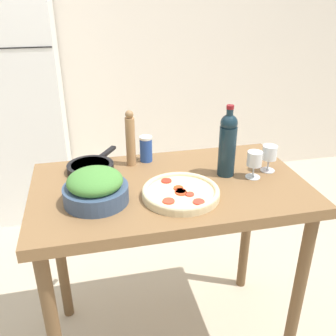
{
  "coord_description": "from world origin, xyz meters",
  "views": [
    {
      "loc": [
        -0.33,
        -1.41,
        1.72
      ],
      "look_at": [
        0.0,
        0.03,
        1.01
      ],
      "focal_mm": 40.0,
      "sensor_mm": 36.0,
      "label": 1
    }
  ],
  "objects_px": {
    "wine_glass_near": "(254,160)",
    "cast_iron_skillet": "(91,167)",
    "wine_bottle": "(228,144)",
    "wine_glass_far": "(269,154)",
    "salad_bowl": "(96,188)",
    "refrigerator": "(12,99)",
    "pepper_mill": "(130,139)",
    "salt_canister": "(146,149)",
    "homemade_pizza": "(181,192)"
  },
  "relations": [
    {
      "from": "salad_bowl",
      "to": "refrigerator",
      "type": "bearing_deg",
      "value": 108.14
    },
    {
      "from": "salad_bowl",
      "to": "cast_iron_skillet",
      "type": "xyz_separation_m",
      "value": [
        -0.01,
        0.29,
        -0.04
      ]
    },
    {
      "from": "pepper_mill",
      "to": "wine_glass_near",
      "type": "bearing_deg",
      "value": -26.51
    },
    {
      "from": "pepper_mill",
      "to": "homemade_pizza",
      "type": "distance_m",
      "value": 0.4
    },
    {
      "from": "salad_bowl",
      "to": "homemade_pizza",
      "type": "xyz_separation_m",
      "value": [
        0.34,
        -0.04,
        -0.04
      ]
    },
    {
      "from": "wine_bottle",
      "to": "wine_glass_far",
      "type": "relative_size",
      "value": 2.61
    },
    {
      "from": "wine_glass_near",
      "to": "salt_canister",
      "type": "distance_m",
      "value": 0.53
    },
    {
      "from": "refrigerator",
      "to": "homemade_pizza",
      "type": "bearing_deg",
      "value": -62.65
    },
    {
      "from": "pepper_mill",
      "to": "wine_bottle",
      "type": "bearing_deg",
      "value": -26.35
    },
    {
      "from": "wine_bottle",
      "to": "wine_glass_far",
      "type": "xyz_separation_m",
      "value": [
        0.21,
        -0.01,
        -0.07
      ]
    },
    {
      "from": "refrigerator",
      "to": "homemade_pizza",
      "type": "distance_m",
      "value": 1.94
    },
    {
      "from": "wine_glass_near",
      "to": "salad_bowl",
      "type": "height_order",
      "value": "salad_bowl"
    },
    {
      "from": "wine_glass_near",
      "to": "pepper_mill",
      "type": "height_order",
      "value": "pepper_mill"
    },
    {
      "from": "wine_bottle",
      "to": "cast_iron_skillet",
      "type": "height_order",
      "value": "wine_bottle"
    },
    {
      "from": "cast_iron_skillet",
      "to": "salt_canister",
      "type": "bearing_deg",
      "value": 11.59
    },
    {
      "from": "refrigerator",
      "to": "salad_bowl",
      "type": "relative_size",
      "value": 7.3
    },
    {
      "from": "wine_glass_near",
      "to": "cast_iron_skillet",
      "type": "bearing_deg",
      "value": 162.08
    },
    {
      "from": "refrigerator",
      "to": "wine_glass_far",
      "type": "distance_m",
      "value": 2.08
    },
    {
      "from": "wine_glass_near",
      "to": "homemade_pizza",
      "type": "height_order",
      "value": "wine_glass_near"
    },
    {
      "from": "salad_bowl",
      "to": "cast_iron_skillet",
      "type": "distance_m",
      "value": 0.29
    },
    {
      "from": "salt_canister",
      "to": "cast_iron_skillet",
      "type": "relative_size",
      "value": 0.41
    },
    {
      "from": "wine_bottle",
      "to": "cast_iron_skillet",
      "type": "xyz_separation_m",
      "value": [
        -0.6,
        0.17,
        -0.13
      ]
    },
    {
      "from": "cast_iron_skillet",
      "to": "refrigerator",
      "type": "bearing_deg",
      "value": 111.19
    },
    {
      "from": "wine_glass_near",
      "to": "wine_glass_far",
      "type": "bearing_deg",
      "value": 26.55
    },
    {
      "from": "refrigerator",
      "to": "pepper_mill",
      "type": "xyz_separation_m",
      "value": [
        0.74,
        -1.37,
        0.13
      ]
    },
    {
      "from": "salt_canister",
      "to": "pepper_mill",
      "type": "bearing_deg",
      "value": -160.12
    },
    {
      "from": "wine_glass_far",
      "to": "homemade_pizza",
      "type": "bearing_deg",
      "value": -162.66
    },
    {
      "from": "refrigerator",
      "to": "wine_glass_near",
      "type": "bearing_deg",
      "value": -52.42
    },
    {
      "from": "salad_bowl",
      "to": "salt_canister",
      "type": "relative_size",
      "value": 2.03
    },
    {
      "from": "wine_glass_near",
      "to": "cast_iron_skillet",
      "type": "height_order",
      "value": "wine_glass_near"
    },
    {
      "from": "wine_glass_far",
      "to": "cast_iron_skillet",
      "type": "relative_size",
      "value": 0.4
    },
    {
      "from": "pepper_mill",
      "to": "homemade_pizza",
      "type": "height_order",
      "value": "pepper_mill"
    },
    {
      "from": "wine_glass_far",
      "to": "salad_bowl",
      "type": "relative_size",
      "value": 0.48
    },
    {
      "from": "refrigerator",
      "to": "salad_bowl",
      "type": "xyz_separation_m",
      "value": [
        0.55,
        -1.69,
        0.06
      ]
    },
    {
      "from": "wine_bottle",
      "to": "salt_canister",
      "type": "relative_size",
      "value": 2.56
    },
    {
      "from": "wine_bottle",
      "to": "homemade_pizza",
      "type": "height_order",
      "value": "wine_bottle"
    },
    {
      "from": "refrigerator",
      "to": "cast_iron_skillet",
      "type": "height_order",
      "value": "refrigerator"
    },
    {
      "from": "wine_glass_near",
      "to": "salt_canister",
      "type": "xyz_separation_m",
      "value": [
        -0.44,
        0.29,
        -0.02
      ]
    },
    {
      "from": "wine_bottle",
      "to": "salad_bowl",
      "type": "distance_m",
      "value": 0.61
    },
    {
      "from": "wine_glass_near",
      "to": "salad_bowl",
      "type": "xyz_separation_m",
      "value": [
        -0.7,
        -0.06,
        -0.02
      ]
    },
    {
      "from": "salt_canister",
      "to": "cast_iron_skillet",
      "type": "bearing_deg",
      "value": -168.41
    },
    {
      "from": "refrigerator",
      "to": "wine_bottle",
      "type": "xyz_separation_m",
      "value": [
        1.15,
        -1.58,
        0.15
      ]
    },
    {
      "from": "wine_bottle",
      "to": "wine_glass_far",
      "type": "distance_m",
      "value": 0.22
    },
    {
      "from": "refrigerator",
      "to": "salt_canister",
      "type": "distance_m",
      "value": 1.57
    },
    {
      "from": "homemade_pizza",
      "to": "salt_canister",
      "type": "relative_size",
      "value": 2.5
    },
    {
      "from": "wine_bottle",
      "to": "cast_iron_skillet",
      "type": "relative_size",
      "value": 1.04
    },
    {
      "from": "homemade_pizza",
      "to": "salt_canister",
      "type": "distance_m",
      "value": 0.39
    },
    {
      "from": "wine_glass_far",
      "to": "cast_iron_skillet",
      "type": "height_order",
      "value": "wine_glass_far"
    },
    {
      "from": "pepper_mill",
      "to": "salt_canister",
      "type": "relative_size",
      "value": 2.13
    },
    {
      "from": "wine_glass_far",
      "to": "pepper_mill",
      "type": "distance_m",
      "value": 0.65
    }
  ]
}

